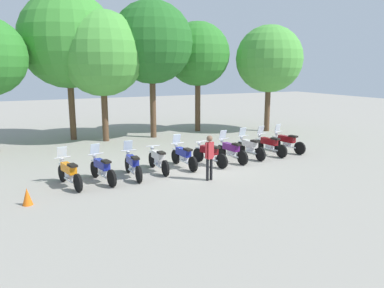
% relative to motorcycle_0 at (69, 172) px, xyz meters
% --- Properties ---
extents(ground_plane, '(80.00, 80.00, 0.00)m').
position_rel_motorcycle_0_xyz_m(ground_plane, '(5.45, 0.56, -0.52)').
color(ground_plane, gray).
extents(motorcycle_0, '(0.72, 2.16, 1.37)m').
position_rel_motorcycle_0_xyz_m(motorcycle_0, '(0.00, 0.00, 0.00)').
color(motorcycle_0, black).
rests_on(motorcycle_0, ground_plane).
extents(motorcycle_1, '(0.68, 2.17, 1.37)m').
position_rel_motorcycle_0_xyz_m(motorcycle_1, '(1.21, 0.05, 0.00)').
color(motorcycle_1, black).
rests_on(motorcycle_1, ground_plane).
extents(motorcycle_2, '(0.62, 2.19, 1.37)m').
position_rel_motorcycle_0_xyz_m(motorcycle_2, '(2.42, 0.14, 0.00)').
color(motorcycle_2, black).
rests_on(motorcycle_2, ground_plane).
extents(motorcycle_3, '(0.62, 2.19, 0.99)m').
position_rel_motorcycle_0_xyz_m(motorcycle_3, '(3.63, 0.53, -0.01)').
color(motorcycle_3, black).
rests_on(motorcycle_3, ground_plane).
extents(motorcycle_4, '(0.62, 2.19, 1.37)m').
position_rel_motorcycle_0_xyz_m(motorcycle_4, '(4.84, 0.65, 0.00)').
color(motorcycle_4, black).
rests_on(motorcycle_4, ground_plane).
extents(motorcycle_5, '(0.76, 2.15, 0.99)m').
position_rel_motorcycle_0_xyz_m(motorcycle_5, '(6.04, 0.54, -0.01)').
color(motorcycle_5, black).
rests_on(motorcycle_5, ground_plane).
extents(motorcycle_6, '(0.62, 2.18, 1.37)m').
position_rel_motorcycle_0_xyz_m(motorcycle_6, '(7.25, 0.70, 0.00)').
color(motorcycle_6, black).
rests_on(motorcycle_6, ground_plane).
extents(motorcycle_7, '(0.62, 2.19, 1.37)m').
position_rel_motorcycle_0_xyz_m(motorcycle_7, '(8.46, 0.97, 0.00)').
color(motorcycle_7, black).
rests_on(motorcycle_7, ground_plane).
extents(motorcycle_8, '(0.63, 2.18, 1.37)m').
position_rel_motorcycle_0_xyz_m(motorcycle_8, '(9.66, 1.05, 0.00)').
color(motorcycle_8, black).
rests_on(motorcycle_8, ground_plane).
extents(motorcycle_9, '(0.71, 2.16, 1.37)m').
position_rel_motorcycle_0_xyz_m(motorcycle_9, '(10.87, 1.21, 0.00)').
color(motorcycle_9, black).
rests_on(motorcycle_9, ground_plane).
extents(person_0, '(0.41, 0.26, 1.74)m').
position_rel_motorcycle_0_xyz_m(person_0, '(4.93, -1.54, 0.51)').
color(person_0, black).
rests_on(person_0, ground_plane).
extents(tree_1, '(5.48, 5.48, 8.52)m').
position_rel_motorcycle_0_xyz_m(tree_1, '(1.57, 9.40, 5.25)').
color(tree_1, brown).
rests_on(tree_1, ground_plane).
extents(tree_2, '(4.80, 4.80, 7.41)m').
position_rel_motorcycle_0_xyz_m(tree_2, '(3.22, 8.14, 4.49)').
color(tree_2, brown).
rests_on(tree_2, ground_plane).
extents(tree_3, '(4.87, 4.87, 8.13)m').
position_rel_motorcycle_0_xyz_m(tree_3, '(6.16, 8.07, 5.16)').
color(tree_3, brown).
rests_on(tree_3, ground_plane).
extents(tree_4, '(4.18, 4.18, 7.20)m').
position_rel_motorcycle_0_xyz_m(tree_4, '(9.71, 9.07, 4.57)').
color(tree_4, brown).
rests_on(tree_4, ground_plane).
extents(tree_5, '(4.38, 4.38, 6.99)m').
position_rel_motorcycle_0_xyz_m(tree_5, '(13.94, 7.04, 4.26)').
color(tree_5, brown).
rests_on(tree_5, ground_plane).
extents(traffic_cone, '(0.32, 0.32, 0.55)m').
position_rel_motorcycle_0_xyz_m(traffic_cone, '(-1.47, -1.45, -0.24)').
color(traffic_cone, orange).
rests_on(traffic_cone, ground_plane).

